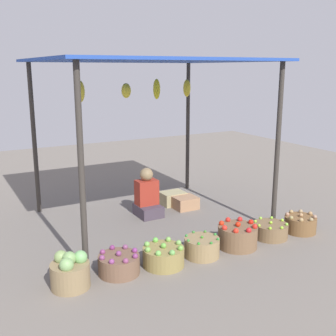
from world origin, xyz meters
The scene contains 12 objects.
ground_plane centered at (0.00, 0.00, 0.00)m, with size 14.00×14.00×0.00m, color slate.
market_stall_structure centered at (0.00, 0.01, 2.26)m, with size 3.16×2.73×2.44m.
vendor_person centered at (0.05, 0.18, 0.30)m, with size 0.36×0.44×0.78m.
basket_cabbages centered at (-1.69, -1.46, 0.18)m, with size 0.42×0.42×0.41m.
basket_purple_onions centered at (-1.11, -1.43, 0.12)m, with size 0.48×0.48×0.28m.
basket_green_apples centered at (-0.56, -1.50, 0.12)m, with size 0.50×0.50×0.29m.
basket_green_chilies centered at (-0.02, -1.51, 0.12)m, with size 0.44×0.44×0.27m.
basket_red_tomatoes centered at (0.55, -1.50, 0.15)m, with size 0.52×0.52×0.35m.
basket_limes centered at (1.15, -1.47, 0.10)m, with size 0.48×0.48×0.24m.
basket_potatoes centered at (1.67, -1.51, 0.12)m, with size 0.45×0.45×0.28m.
wooden_crate_near_vendor centered at (0.75, 0.18, 0.10)m, with size 0.38×0.34×0.20m, color #A97C57.
wooden_crate_stacked_rear centered at (0.69, 0.48, 0.11)m, with size 0.41×0.32×0.22m, color tan.
Camera 1 is at (-2.77, -5.58, 2.31)m, focal length 44.95 mm.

